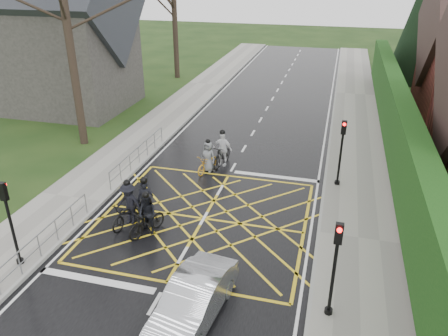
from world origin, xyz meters
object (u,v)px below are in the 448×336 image
at_px(cyclist_front, 222,153).
at_px(cyclist_lead, 208,160).
at_px(cyclist_mid, 129,208).
at_px(car, 193,301).
at_px(cyclist_back, 147,218).
at_px(cyclist_rear, 145,209).

relative_size(cyclist_front, cyclist_lead, 1.08).
distance_m(cyclist_mid, car, 5.81).
height_order(cyclist_back, cyclist_mid, cyclist_mid).
height_order(cyclist_rear, cyclist_mid, cyclist_rear).
xyz_separation_m(cyclist_rear, cyclist_front, (1.49, 6.00, 0.05)).
xyz_separation_m(cyclist_back, car, (3.06, -3.73, -0.02)).
bearing_deg(cyclist_front, car, -69.62).
relative_size(cyclist_mid, cyclist_front, 1.05).
bearing_deg(cyclist_lead, cyclist_front, 73.43).
height_order(cyclist_rear, cyclist_back, cyclist_rear).
bearing_deg(car, cyclist_rear, 134.91).
height_order(cyclist_lead, car, cyclist_lead).
xyz_separation_m(cyclist_mid, cyclist_lead, (1.60, 5.33, -0.12)).
xyz_separation_m(cyclist_front, car, (1.92, -10.36, -0.06)).
height_order(cyclist_back, cyclist_lead, cyclist_back).
bearing_deg(cyclist_front, cyclist_mid, -98.92).
bearing_deg(car, cyclist_front, 107.43).
bearing_deg(cyclist_back, cyclist_lead, 108.10).
bearing_deg(cyclist_lead, cyclist_rear, -86.78).
height_order(cyclist_back, car, cyclist_back).
bearing_deg(cyclist_mid, car, -34.84).
xyz_separation_m(cyclist_rear, car, (3.41, -4.37, -0.01)).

